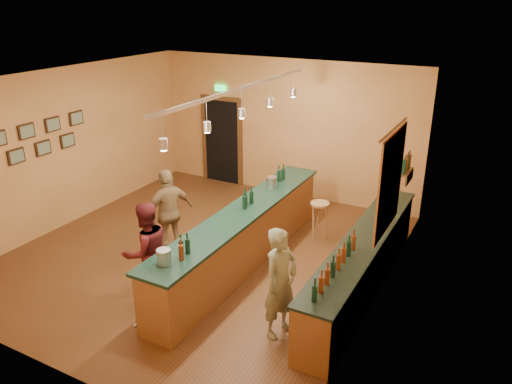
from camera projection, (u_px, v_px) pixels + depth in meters
The scene contains 17 objects.
floor at pixel (203, 253), 9.34m from camera, with size 7.00×7.00×0.00m, color #523317.
ceiling at pixel (195, 80), 8.16m from camera, with size 6.50×7.00×0.02m, color silver.
wall_back at pixel (284, 128), 11.62m from camera, with size 6.50×0.02×3.20m, color #B58244.
wall_front at pixel (32, 259), 5.89m from camera, with size 6.50×0.02×3.20m, color #B58244.
wall_left at pixel (67, 147), 10.18m from camera, with size 0.02×7.00×3.20m, color #B58244.
wall_right at pixel (383, 207), 7.32m from camera, with size 0.02×7.00×3.20m, color #B58244.
doorway at pixel (222, 139), 12.52m from camera, with size 1.15×0.09×2.48m.
tapestry at pixel (390, 183), 7.57m from camera, with size 0.03×1.40×1.60m, color maroon.
bottle_shelf at pixel (407, 166), 8.89m from camera, with size 0.17×0.55×0.54m.
picture_grid at pixel (35, 140), 9.42m from camera, with size 0.06×2.20×0.70m, color #382111, non-canonical shape.
back_counter at pixel (362, 264), 8.01m from camera, with size 0.60×4.55×1.27m.
tasting_bar at pixel (243, 234), 8.74m from camera, with size 0.74×5.10×1.38m.
pendant_track at pixel (242, 98), 7.86m from camera, with size 0.11×4.60×0.50m.
bartender at pixel (280, 283), 6.86m from camera, with size 0.59×0.39×1.63m, color gray.
customer_a at pixel (147, 252), 7.68m from camera, with size 0.79×0.62×1.63m, color #59191E.
customer_b at pixel (169, 212), 9.06m from camera, with size 0.96×0.40×1.65m, color #997A51.
bar_stool at pixel (320, 210), 9.68m from camera, with size 0.37×0.37×0.76m.
Camera 1 is at (4.78, -6.81, 4.52)m, focal length 35.00 mm.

